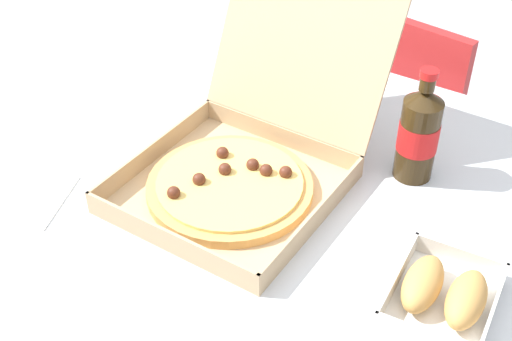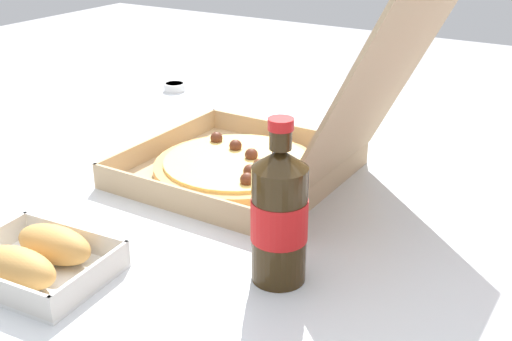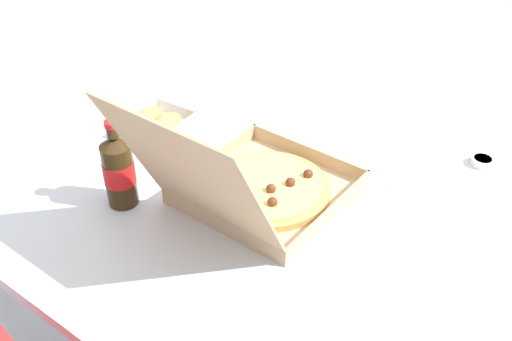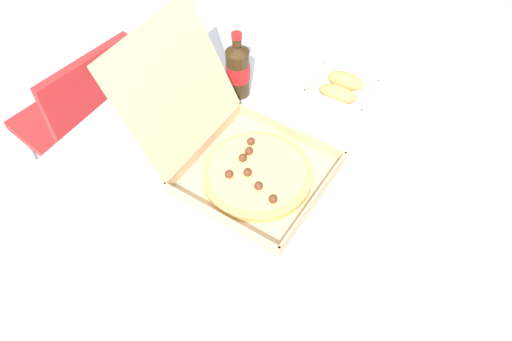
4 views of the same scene
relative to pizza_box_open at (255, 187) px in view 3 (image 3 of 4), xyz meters
name	(u,v)px [view 3 (image 3 of 4)]	position (x,y,z in m)	size (l,w,h in m)	color
dining_table	(263,222)	(-0.01, -0.02, -0.12)	(1.42, 1.06, 0.75)	silver
pizza_box_open	(255,187)	(0.00, 0.00, 0.00)	(0.36, 0.52, 0.37)	tan
bread_side_box	(156,123)	(0.42, -0.09, -0.03)	(0.16, 0.20, 0.06)	white
cola_bottle	(119,170)	(0.26, 0.18, 0.04)	(0.07, 0.07, 0.22)	#33230F
paper_menu	(435,200)	(-0.33, -0.27, -0.05)	(0.21, 0.15, 0.00)	white
dipping_sauce_cup	(482,161)	(-0.37, -0.48, -0.04)	(0.06, 0.06, 0.02)	white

